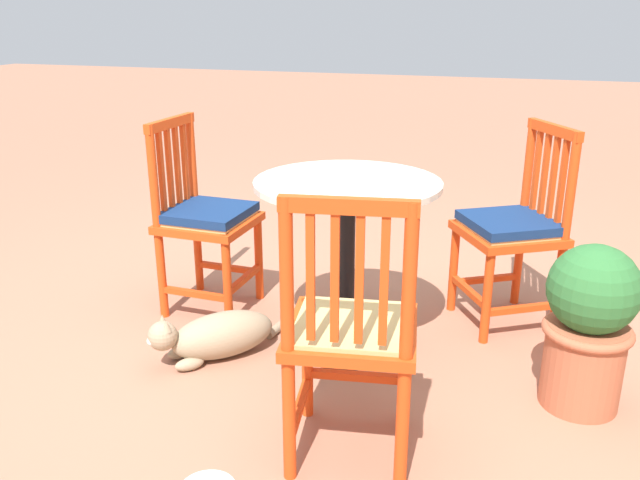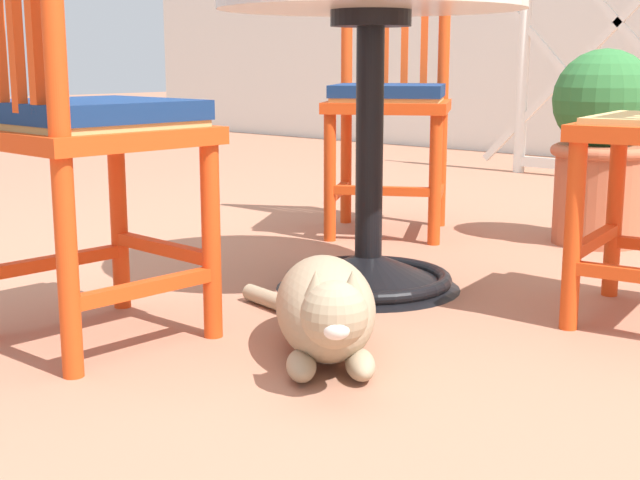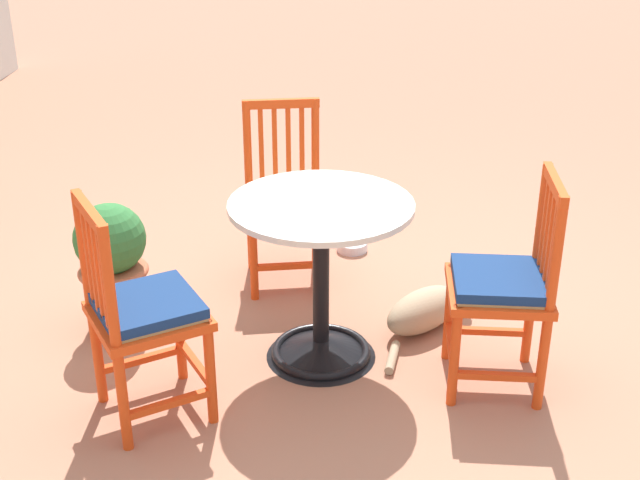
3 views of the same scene
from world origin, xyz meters
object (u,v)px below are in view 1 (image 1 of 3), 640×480
(orange_chair_tucked_in, at_px, (351,335))
(terracotta_planter, at_px, (589,323))
(orange_chair_near_fence, at_px, (513,230))
(cafe_table, at_px, (346,283))
(orange_chair_by_planter, at_px, (205,219))
(tabby_cat, at_px, (214,336))

(orange_chair_tucked_in, xyz_separation_m, terracotta_planter, (-0.54, 0.73, -0.11))
(orange_chair_near_fence, bearing_deg, terracotta_planter, 25.16)
(cafe_table, height_order, orange_chair_by_planter, orange_chair_by_planter)
(terracotta_planter, bearing_deg, cafe_table, -101.42)
(cafe_table, bearing_deg, terracotta_planter, 78.58)
(cafe_table, relative_size, tabby_cat, 1.18)
(orange_chair_tucked_in, height_order, tabby_cat, orange_chair_tucked_in)
(orange_chair_by_planter, height_order, orange_chair_tucked_in, same)
(cafe_table, bearing_deg, orange_chair_tucked_in, 16.32)
(orange_chair_near_fence, height_order, orange_chair_by_planter, same)
(orange_chair_by_planter, distance_m, tabby_cat, 0.62)
(cafe_table, bearing_deg, orange_chair_by_planter, -102.47)
(orange_chair_by_planter, bearing_deg, orange_chair_tucked_in, 46.81)
(orange_chair_near_fence, height_order, tabby_cat, orange_chair_near_fence)
(orange_chair_near_fence, relative_size, terracotta_planter, 1.47)
(orange_chair_by_planter, relative_size, orange_chair_tucked_in, 1.00)
(orange_chair_by_planter, bearing_deg, terracotta_planter, 78.12)
(tabby_cat, bearing_deg, orange_chair_tucked_in, 57.67)
(orange_chair_by_planter, distance_m, orange_chair_tucked_in, 1.30)
(orange_chair_near_fence, xyz_separation_m, orange_chair_by_planter, (0.27, -1.38, 0.00))
(orange_chair_by_planter, relative_size, tabby_cat, 1.42)
(orange_chair_by_planter, xyz_separation_m, terracotta_planter, (0.35, 1.68, -0.12))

